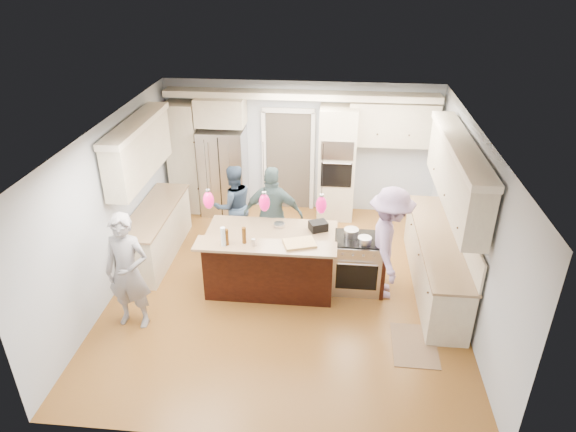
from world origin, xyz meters
name	(u,v)px	position (x,y,z in m)	size (l,w,h in m)	color
ground_plane	(286,287)	(0.00, 0.00, 0.00)	(6.00, 6.00, 0.00)	#976229
room_shell	(286,187)	(0.00, 0.00, 1.82)	(5.54, 6.04, 2.72)	#B2BCC6
refrigerator	(224,172)	(-1.55, 2.64, 0.90)	(0.90, 0.70, 1.80)	#B7B7BC
oven_column	(337,164)	(0.75, 2.67, 1.15)	(0.72, 0.69, 2.30)	beige
back_upper_cabinets	(262,135)	(-0.75, 2.76, 1.67)	(5.30, 0.61, 2.54)	beige
right_counter_run	(443,230)	(2.44, 0.30, 1.06)	(0.64, 3.10, 2.51)	beige
left_cabinets	(150,202)	(-2.44, 0.80, 1.06)	(0.64, 2.30, 2.51)	beige
kitchen_island	(271,259)	(-0.25, 0.07, 0.48)	(2.10, 1.46, 1.12)	black
island_range	(358,263)	(1.16, 0.15, 0.46)	(0.82, 0.71, 0.92)	#B7B7BC
pendant_lights	(264,202)	(-0.25, -0.51, 1.80)	(1.75, 0.15, 1.03)	black
person_bar_end	(128,272)	(-2.14, -1.10, 0.90)	(0.66, 0.43, 1.80)	gray
person_far_left	(234,206)	(-1.10, 1.35, 0.78)	(0.76, 0.59, 1.56)	#2D3F57
person_far_right	(273,215)	(-0.31, 0.85, 0.89)	(1.04, 0.43, 1.77)	#41595B
person_range_side	(389,243)	(1.60, 0.02, 0.92)	(1.19, 0.69, 1.85)	#A186B4
floor_rug	(414,345)	(1.95, -1.21, 0.01)	(0.62, 0.91, 0.01)	#806446
water_bottle	(223,237)	(-0.85, -0.61, 1.27)	(0.07, 0.07, 0.30)	silver
beer_bottle_a	(223,236)	(-0.88, -0.53, 1.23)	(0.05, 0.05, 0.22)	#4C2D0D
beer_bottle_b	(227,237)	(-0.81, -0.58, 1.25)	(0.06, 0.06, 0.25)	#4C2D0D
beer_bottle_c	(244,235)	(-0.56, -0.50, 1.25)	(0.06, 0.06, 0.26)	#4C2D0D
drink_can	(253,242)	(-0.42, -0.57, 1.18)	(0.06, 0.06, 0.11)	#B7B7BC
cutting_board	(300,243)	(0.25, -0.47, 1.14)	(0.45, 0.32, 0.04)	tan
pot_large	(351,233)	(1.02, 0.18, 0.99)	(0.23, 0.23, 0.14)	#B7B7BC
pot_small	(365,240)	(1.22, 0.00, 0.97)	(0.21, 0.21, 0.11)	#B7B7BC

